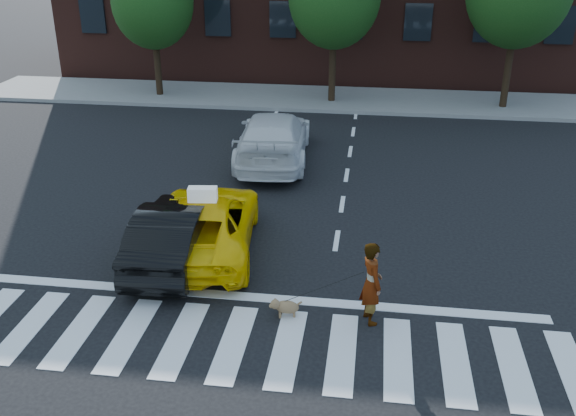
{
  "coord_description": "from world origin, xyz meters",
  "views": [
    {
      "loc": [
        2.34,
        -9.51,
        7.16
      ],
      "look_at": [
        0.5,
        3.74,
        1.1
      ],
      "focal_mm": 40.0,
      "sensor_mm": 36.0,
      "label": 1
    }
  ],
  "objects_px": {
    "black_sedan": "(174,232)",
    "woman": "(371,283)",
    "taxi": "(207,223)",
    "white_suv": "(274,137)",
    "dog": "(284,307)"
  },
  "relations": [
    {
      "from": "black_sedan",
      "to": "white_suv",
      "type": "xyz_separation_m",
      "value": [
        1.19,
        6.81,
        0.1
      ]
    },
    {
      "from": "taxi",
      "to": "white_suv",
      "type": "relative_size",
      "value": 0.88
    },
    {
      "from": "black_sedan",
      "to": "woman",
      "type": "bearing_deg",
      "value": 153.93
    },
    {
      "from": "dog",
      "to": "white_suv",
      "type": "bearing_deg",
      "value": 90.11
    },
    {
      "from": "woman",
      "to": "black_sedan",
      "type": "bearing_deg",
      "value": 45.0
    },
    {
      "from": "woman",
      "to": "dog",
      "type": "xyz_separation_m",
      "value": [
        -1.66,
        -0.08,
        -0.63
      ]
    },
    {
      "from": "white_suv",
      "to": "woman",
      "type": "height_order",
      "value": "woman"
    },
    {
      "from": "taxi",
      "to": "woman",
      "type": "xyz_separation_m",
      "value": [
        3.87,
        -2.48,
        0.18
      ]
    },
    {
      "from": "white_suv",
      "to": "woman",
      "type": "xyz_separation_m",
      "value": [
        3.28,
        -8.69,
        0.07
      ]
    },
    {
      "from": "white_suv",
      "to": "black_sedan",
      "type": "bearing_deg",
      "value": 76.2
    },
    {
      "from": "taxi",
      "to": "dog",
      "type": "distance_m",
      "value": 3.41
    },
    {
      "from": "white_suv",
      "to": "dog",
      "type": "xyz_separation_m",
      "value": [
        1.62,
        -8.78,
        -0.56
      ]
    },
    {
      "from": "black_sedan",
      "to": "taxi",
      "type": "bearing_deg",
      "value": -138.19
    },
    {
      "from": "white_suv",
      "to": "dog",
      "type": "relative_size",
      "value": 8.21
    },
    {
      "from": "taxi",
      "to": "woman",
      "type": "distance_m",
      "value": 4.6
    }
  ]
}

